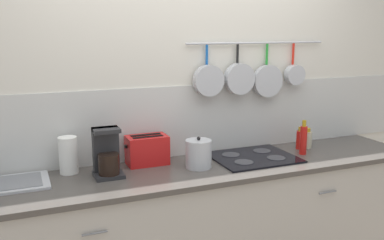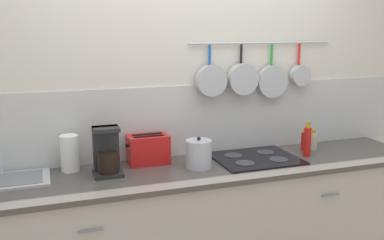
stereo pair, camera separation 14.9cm
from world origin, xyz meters
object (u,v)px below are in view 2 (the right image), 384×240
bottle_dish_soap (305,141)px  bottle_vinegar (313,141)px  coffee_maker (107,155)px  toaster (148,149)px  kettle (199,154)px  bottle_cooking_wine (308,141)px  paper_towel_roll (70,153)px

bottle_dish_soap → bottle_vinegar: 0.07m
coffee_maker → toaster: size_ratio=1.05×
toaster → bottle_dish_soap: bearing=-3.9°
kettle → bottle_cooking_wine: bottle_cooking_wine is taller
bottle_dish_soap → bottle_vinegar: bearing=1.7°
coffee_maker → bottle_vinegar: size_ratio=1.97×
bottle_cooking_wine → coffee_maker: bearing=176.8°
bottle_cooking_wine → toaster: bearing=169.2°
bottle_dish_soap → coffee_maker: bearing=-177.9°
bottle_dish_soap → paper_towel_roll: bearing=176.9°
paper_towel_roll → bottle_vinegar: 1.78m
paper_towel_roll → kettle: 0.84m
toaster → bottle_vinegar: size_ratio=1.87×
paper_towel_roll → bottle_vinegar: size_ratio=1.52×
coffee_maker → bottle_vinegar: bearing=2.0°
toaster → kettle: bearing=-34.2°
paper_towel_roll → coffee_maker: 0.26m
paper_towel_roll → toaster: paper_towel_roll is taller
coffee_maker → kettle: bearing=-6.4°
kettle → bottle_vinegar: 0.98m
toaster → bottle_cooking_wine: bottle_cooking_wine is taller
bottle_dish_soap → bottle_cooking_wine: bearing=-116.2°
kettle → bottle_cooking_wine: (0.83, -0.01, 0.02)m
toaster → bottle_cooking_wine: (1.12, -0.21, 0.01)m
bottle_cooking_wine → bottle_vinegar: 0.20m
bottle_dish_soap → bottle_vinegar: bottle_dish_soap is taller
kettle → bottle_dish_soap: kettle is taller
coffee_maker → paper_towel_roll: bearing=146.5°
kettle → bottle_cooking_wine: bearing=-1.0°
kettle → bottle_vinegar: size_ratio=1.36×
paper_towel_roll → bottle_cooking_wine: bearing=-7.8°
toaster → bottle_dish_soap: (1.19, -0.08, -0.02)m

